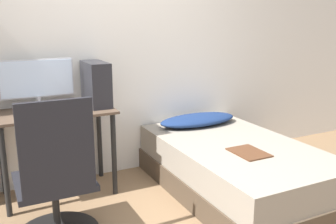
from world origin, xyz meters
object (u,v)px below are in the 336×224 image
at_px(monitor, 37,81).
at_px(pc_tower, 96,84).
at_px(bed, 235,168).
at_px(office_chair, 56,191).
at_px(keyboard, 45,114).

relative_size(monitor, pc_tower, 1.52).
relative_size(bed, monitor, 2.99).
bearing_deg(office_chair, keyboard, 85.14).
bearing_deg(monitor, keyboard, -88.75).
height_order(monitor, keyboard, monitor).
height_order(bed, pc_tower, pc_tower).
xyz_separation_m(bed, keyboard, (-1.51, 0.54, 0.54)).
bearing_deg(bed, pc_tower, 146.10).
bearing_deg(monitor, pc_tower, -12.37).
bearing_deg(keyboard, pc_tower, 17.77).
bearing_deg(monitor, office_chair, -93.11).
relative_size(office_chair, pc_tower, 2.58).
distance_m(bed, monitor, 1.88).
bearing_deg(office_chair, pc_tower, 56.18).
height_order(bed, keyboard, keyboard).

